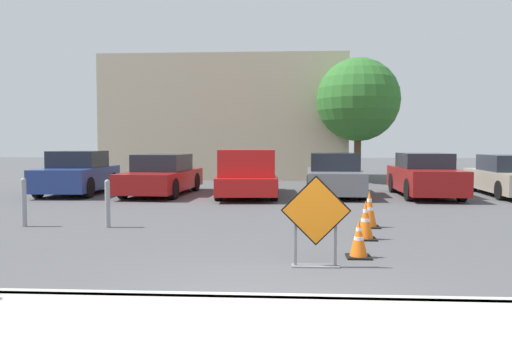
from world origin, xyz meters
name	(u,v)px	position (x,y,z in m)	size (l,w,h in m)	color
ground_plane	(279,202)	(0.00, 10.00, 0.00)	(96.00, 96.00, 0.00)	#4C4C4F
curb_lip	(266,302)	(0.00, 0.00, 0.07)	(22.60, 0.20, 0.14)	#ADAAA3
road_closed_sign	(316,219)	(0.65, 1.83, 0.71)	(1.02, 0.20, 1.34)	black
traffic_cone_nearest	(359,239)	(1.37, 2.50, 0.30)	(0.38, 0.38, 0.61)	black
traffic_cone_second	(365,220)	(1.71, 4.01, 0.36)	(0.40, 0.40, 0.74)	black
traffic_cone_third	(369,209)	(2.01, 5.39, 0.39)	(0.43, 0.43, 0.80)	black
parked_car_nearest	(78,174)	(-7.16, 11.90, 0.71)	(1.99, 4.07, 1.54)	navy
parked_car_second	(162,176)	(-4.14, 11.95, 0.66)	(2.15, 4.76, 1.42)	maroon
pickup_truck	(247,175)	(-1.10, 11.45, 0.72)	(2.24, 5.22, 1.60)	red
parked_car_third	(334,176)	(1.89, 12.03, 0.67)	(2.01, 4.38, 1.47)	slate
parked_car_fourth	(424,176)	(4.91, 11.81, 0.70)	(1.90, 4.52, 1.47)	maroon
parked_car_fifth	(509,177)	(7.93, 12.29, 0.65)	(2.02, 4.79, 1.41)	#A39984
bollard_nearest	(108,202)	(-3.59, 5.04, 0.54)	(0.12, 0.12, 1.03)	gray
bollard_second	(24,201)	(-5.43, 5.04, 0.56)	(0.12, 0.12, 1.06)	gray
building_facade_backdrop	(227,119)	(-2.90, 21.16, 3.09)	(12.25, 5.00, 6.18)	beige
street_tree_behind_lot	(358,100)	(3.51, 17.76, 3.79)	(3.80, 3.80, 5.70)	#513823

